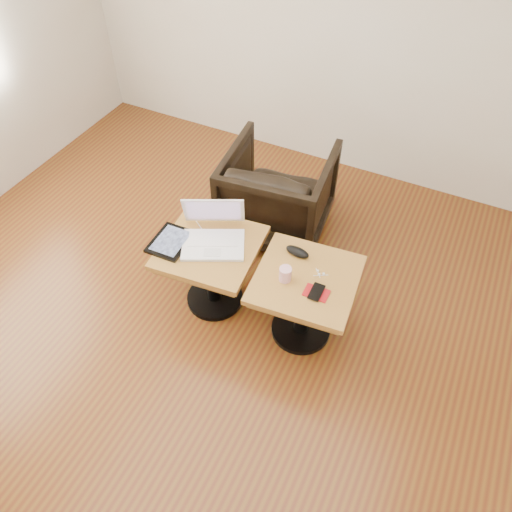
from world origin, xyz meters
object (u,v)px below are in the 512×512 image
at_px(laptop, 213,234).
at_px(striped_cup, 285,274).
at_px(armchair, 278,193).
at_px(side_table_left, 211,260).
at_px(side_table_right, 305,292).

relative_size(laptop, striped_cup, 5.32).
bearing_deg(armchair, striped_cup, 110.02).
relative_size(striped_cup, armchair, 0.12).
bearing_deg(laptop, striped_cup, -36.74).
distance_m(side_table_left, armchair, 0.81).
relative_size(side_table_left, side_table_right, 1.01).
bearing_deg(striped_cup, side_table_left, 174.86).
relative_size(side_table_left, armchair, 0.84).
height_order(laptop, striped_cup, laptop).
relative_size(side_table_right, striped_cup, 6.90).
height_order(side_table_right, armchair, armchair).
distance_m(side_table_left, laptop, 0.18).
relative_size(side_table_left, laptop, 1.30).
distance_m(side_table_left, side_table_right, 0.59).
distance_m(side_table_right, striped_cup, 0.21).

